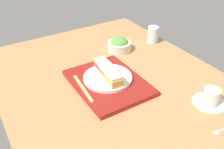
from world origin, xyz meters
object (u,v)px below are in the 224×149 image
object	(u,v)px
salad_bowl	(119,45)
teaspoon	(219,131)
sandwich_plate	(108,78)
sandwich_near	(102,65)
drinking_glass	(153,34)
sandwich_middle	(108,71)
coffee_cup	(211,97)
chopsticks_pair	(83,88)
sandwich_far	(113,78)

from	to	relation	value
salad_bowl	teaspoon	size ratio (longest dim) A/B	1.43
salad_bowl	teaspoon	distance (cm)	71.60
sandwich_plate	teaspoon	world-z (taller)	sandwich_plate
sandwich_near	drinking_glass	world-z (taller)	drinking_glass
sandwich_middle	coffee_cup	size ratio (longest dim) A/B	0.60
sandwich_near	salad_bowl	distance (cm)	27.99
sandwich_middle	chopsticks_pair	xyz separation A→B (cm)	(0.99, -13.05, -3.81)
sandwich_far	teaspoon	size ratio (longest dim) A/B	0.93
sandwich_plate	sandwich_near	size ratio (longest dim) A/B	2.57
chopsticks_pair	drinking_glass	bearing A→B (deg)	112.15
sandwich_near	drinking_glass	bearing A→B (deg)	110.60
sandwich_middle	chopsticks_pair	distance (cm)	13.63
sandwich_plate	sandwich_near	world-z (taller)	sandwich_near
sandwich_far	salad_bowl	distance (cm)	37.73
chopsticks_pair	drinking_glass	distance (cm)	62.33
chopsticks_pair	drinking_glass	xyz separation A→B (cm)	(-23.48, 57.69, 2.37)
sandwich_near	teaspoon	xyz separation A→B (cm)	(53.35, 17.87, -5.74)
sandwich_plate	chopsticks_pair	size ratio (longest dim) A/B	1.05
sandwich_near	sandwich_plate	bearing A→B (deg)	-6.79
salad_bowl	chopsticks_pair	distance (cm)	43.03
sandwich_near	salad_bowl	size ratio (longest dim) A/B	0.67
salad_bowl	chopsticks_pair	world-z (taller)	salad_bowl
sandwich_plate	teaspoon	bearing A→B (deg)	21.43
sandwich_plate	chopsticks_pair	world-z (taller)	sandwich_plate
salad_bowl	sandwich_far	bearing A→B (deg)	-36.92
salad_bowl	coffee_cup	bearing A→B (deg)	6.45
chopsticks_pair	drinking_glass	world-z (taller)	drinking_glass
coffee_cup	drinking_glass	world-z (taller)	drinking_glass
sandwich_middle	coffee_cup	distance (cm)	44.86
sandwich_far	salad_bowl	world-z (taller)	sandwich_far
sandwich_middle	teaspoon	xyz separation A→B (cm)	(47.37, 18.59, -5.91)
sandwich_middle	drinking_glass	bearing A→B (deg)	116.75
sandwich_near	teaspoon	size ratio (longest dim) A/B	0.95
sandwich_near	coffee_cup	xyz separation A→B (cm)	(40.46, 27.80, -3.24)
sandwich_plate	sandwich_far	bearing A→B (deg)	-6.79
sandwich_near	chopsticks_pair	xyz separation A→B (cm)	(6.98, -13.76, -3.63)
teaspoon	sandwich_far	bearing A→B (deg)	-154.99
sandwich_middle	sandwich_far	bearing A→B (deg)	-6.79
sandwich_middle	drinking_glass	world-z (taller)	drinking_glass
sandwich_near	sandwich_far	bearing A→B (deg)	-6.79
sandwich_far	coffee_cup	xyz separation A→B (cm)	(28.48, 29.22, -3.25)
sandwich_plate	coffee_cup	size ratio (longest dim) A/B	1.60
salad_bowl	sandwich_middle	bearing A→B (deg)	-42.26
sandwich_far	salad_bowl	bearing A→B (deg)	143.08
drinking_glass	teaspoon	xyz separation A→B (cm)	(69.86, -26.05, -4.48)
sandwich_middle	teaspoon	bearing A→B (deg)	21.43
sandwich_near	coffee_cup	distance (cm)	49.19
sandwich_plate	sandwich_middle	world-z (taller)	sandwich_middle
salad_bowl	chopsticks_pair	size ratio (longest dim) A/B	0.61
drinking_glass	teaspoon	size ratio (longest dim) A/B	1.06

